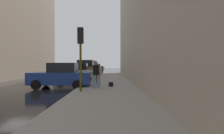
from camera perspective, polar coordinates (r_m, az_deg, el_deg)
name	(u,v)px	position (r m, az deg, el deg)	size (l,w,h in m)	color
ground_plane	(20,89)	(13.61, -27.73, -6.31)	(120.00, 120.00, 0.00)	black
sidewalk	(108,88)	(12.11, -1.40, -6.74)	(4.00, 40.00, 0.15)	gray
parked_blue_sedan	(61,76)	(13.04, -16.29, -2.81)	(4.22, 2.09, 1.79)	navy
parked_silver_sedan	(77,72)	(18.57, -11.50, -1.69)	(4.24, 2.13, 1.79)	#B7BABF
parked_bronze_suv	(85,69)	(24.06, -8.97, -0.65)	(4.66, 2.19, 2.25)	brown
parked_black_suv	(90,68)	(30.09, -7.26, -0.33)	(4.65, 2.16, 2.25)	black
parked_red_hatchback	(93,68)	(35.70, -6.19, -0.43)	(4.20, 2.07, 1.79)	#B2191E
parked_gray_coupe	(96,68)	(41.88, -5.35, -0.22)	(4.22, 2.10, 1.79)	slate
fire_hydrant	(94,75)	(18.56, -5.88, -2.76)	(0.42, 0.22, 0.70)	red
traffic_light	(81,45)	(10.06, -10.24, 7.00)	(0.32, 0.32, 3.60)	#514C0F
pedestrian_in_tan_coat	(95,71)	(14.29, -5.43, -1.43)	(0.51, 0.42, 1.71)	black
pedestrian_in_jeans	(96,73)	(11.22, -5.30, -2.07)	(0.50, 0.40, 1.71)	#728CB2
duffel_bag	(111,84)	(12.26, -0.38, -5.63)	(0.32, 0.44, 0.28)	black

